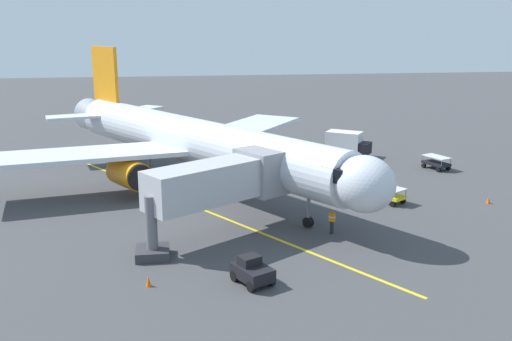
# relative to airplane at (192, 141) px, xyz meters

# --- Properties ---
(ground_plane) EXTENTS (220.00, 220.00, 0.00)m
(ground_plane) POSITION_rel_airplane_xyz_m (-0.36, 0.91, -4.00)
(ground_plane) COLOR #424244
(apron_lead_in_line) EXTENTS (21.99, 33.68, 0.01)m
(apron_lead_in_line) POSITION_rel_airplane_xyz_m (-0.15, 6.24, -4.00)
(apron_lead_in_line) COLOR yellow
(apron_lead_in_line) RESTS_ON ground
(airplane) EXTENTS (30.56, 35.66, 11.50)m
(airplane) POSITION_rel_airplane_xyz_m (0.00, 0.00, 0.00)
(airplane) COLOR silver
(airplane) RESTS_ON ground
(jet_bridge) EXTENTS (10.59, 8.10, 5.40)m
(jet_bridge) POSITION_rel_airplane_xyz_m (-1.64, 12.38, -0.24)
(jet_bridge) COLOR #B7B7BC
(jet_bridge) RESTS_ON ground
(ground_crew_marshaller) EXTENTS (0.44, 0.47, 1.71)m
(ground_crew_marshaller) POSITION_rel_airplane_xyz_m (-8.77, 13.08, -3.12)
(ground_crew_marshaller) COLOR #23232D
(ground_crew_marshaller) RESTS_ON ground
(box_truck_near_nose) EXTENTS (4.89, 4.24, 2.62)m
(box_truck_near_nose) POSITION_rel_airplane_xyz_m (-16.81, -9.33, -2.62)
(box_truck_near_nose) COLOR black
(box_truck_near_nose) RESTS_ON ground
(baggage_cart_portside) EXTENTS (2.31, 2.93, 1.27)m
(baggage_cart_portside) POSITION_rel_airplane_xyz_m (-23.67, -2.61, -3.35)
(baggage_cart_portside) COLOR black
(baggage_cart_portside) RESTS_ON ground
(baggage_cart_starboard_side) EXTENTS (2.57, 2.95, 1.27)m
(baggage_cart_starboard_side) POSITION_rel_airplane_xyz_m (-15.09, 6.96, -3.35)
(baggage_cart_starboard_side) COLOR yellow
(baggage_cart_starboard_side) RESTS_ON ground
(tug_rear_apron) EXTENTS (2.37, 2.73, 1.50)m
(tug_rear_apron) POSITION_rel_airplane_xyz_m (-2.39, 19.83, -3.30)
(tug_rear_apron) COLOR black
(tug_rear_apron) RESTS_ON ground
(safety_cone_nose_left) EXTENTS (0.32, 0.32, 0.55)m
(safety_cone_nose_left) POSITION_rel_airplane_xyz_m (-18.00, -1.05, -3.73)
(safety_cone_nose_left) COLOR #F2590F
(safety_cone_nose_left) RESTS_ON ground
(safety_cone_nose_right) EXTENTS (0.32, 0.32, 0.55)m
(safety_cone_nose_right) POSITION_rel_airplane_xyz_m (3.19, 19.43, -3.73)
(safety_cone_nose_right) COLOR #F2590F
(safety_cone_nose_right) RESTS_ON ground
(safety_cone_wing_port) EXTENTS (0.32, 0.32, 0.55)m
(safety_cone_wing_port) POSITION_rel_airplane_xyz_m (-22.82, 8.41, -3.73)
(safety_cone_wing_port) COLOR #F2590F
(safety_cone_wing_port) RESTS_ON ground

